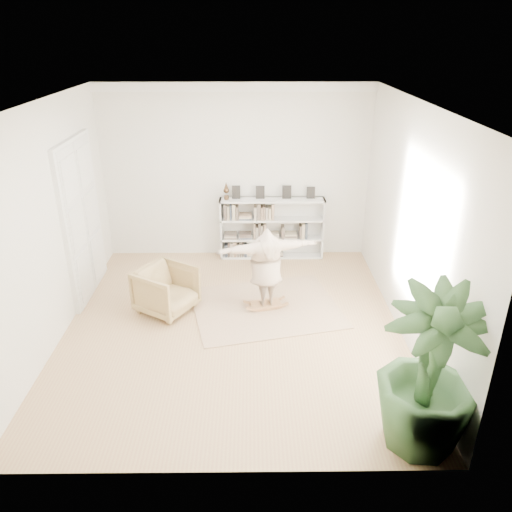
{
  "coord_description": "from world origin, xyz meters",
  "views": [
    {
      "loc": [
        0.31,
        -7.07,
        4.54
      ],
      "look_at": [
        0.39,
        0.4,
        1.11
      ],
      "focal_mm": 35.0,
      "sensor_mm": 36.0,
      "label": 1
    }
  ],
  "objects_px": {
    "rocker_board": "(266,304)",
    "armchair": "(166,290)",
    "bookshelf": "(272,229)",
    "houseplant": "(429,371)",
    "person": "(266,265)"
  },
  "relations": [
    {
      "from": "rocker_board",
      "to": "bookshelf",
      "type": "bearing_deg",
      "value": 72.33
    },
    {
      "from": "bookshelf",
      "to": "armchair",
      "type": "distance_m",
      "value": 2.98
    },
    {
      "from": "rocker_board",
      "to": "person",
      "type": "distance_m",
      "value": 0.78
    },
    {
      "from": "bookshelf",
      "to": "houseplant",
      "type": "bearing_deg",
      "value": -73.83
    },
    {
      "from": "armchair",
      "to": "person",
      "type": "relative_size",
      "value": 0.51
    },
    {
      "from": "rocker_board",
      "to": "houseplant",
      "type": "relative_size",
      "value": 0.28
    },
    {
      "from": "bookshelf",
      "to": "person",
      "type": "height_order",
      "value": "bookshelf"
    },
    {
      "from": "rocker_board",
      "to": "armchair",
      "type": "bearing_deg",
      "value": 168.98
    },
    {
      "from": "bookshelf",
      "to": "rocker_board",
      "type": "relative_size",
      "value": 3.78
    },
    {
      "from": "bookshelf",
      "to": "person",
      "type": "distance_m",
      "value": 2.23
    },
    {
      "from": "bookshelf",
      "to": "houseplant",
      "type": "distance_m",
      "value": 5.6
    },
    {
      "from": "houseplant",
      "to": "rocker_board",
      "type": "bearing_deg",
      "value": 118.86
    },
    {
      "from": "person",
      "to": "houseplant",
      "type": "bearing_deg",
      "value": 105.85
    },
    {
      "from": "bookshelf",
      "to": "person",
      "type": "relative_size",
      "value": 1.25
    },
    {
      "from": "person",
      "to": "armchair",
      "type": "bearing_deg",
      "value": -11.02
    }
  ]
}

